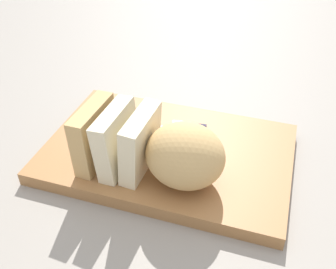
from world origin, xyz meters
TOP-DOWN VIEW (x-y plane):
  - ground_plane at (0.00, 0.00)m, footprint 3.00×3.00m
  - cutting_board at (0.00, 0.00)m, footprint 0.44×0.30m
  - bread_loaf at (-0.01, 0.07)m, footprint 0.24×0.11m
  - bread_knife at (0.01, -0.05)m, footprint 0.24×0.06m
  - crumb_near_knife at (0.05, 0.03)m, footprint 0.01×0.01m
  - crumb_near_loaf at (-0.03, 0.05)m, footprint 0.00×0.00m

SIDE VIEW (x-z plane):
  - ground_plane at x=0.00m, z-range 0.00..0.00m
  - cutting_board at x=0.00m, z-range 0.00..0.02m
  - crumb_near_loaf at x=-0.03m, z-range 0.02..0.03m
  - crumb_near_knife at x=0.05m, z-range 0.02..0.03m
  - bread_knife at x=0.01m, z-range 0.02..0.04m
  - bread_loaf at x=-0.01m, z-range 0.02..0.13m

